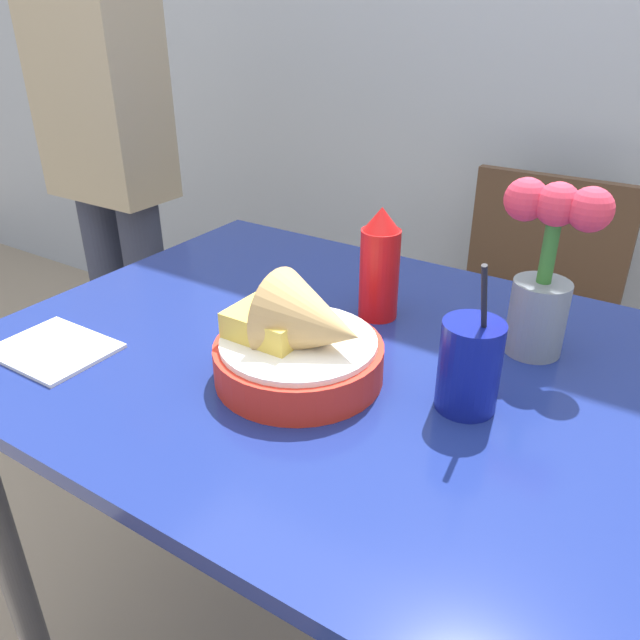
# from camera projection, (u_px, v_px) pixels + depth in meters

# --- Properties ---
(dining_table) EXTENTS (1.00, 0.79, 0.75)m
(dining_table) POSITION_uv_depth(u_px,v_px,m) (326.00, 410.00, 0.99)
(dining_table) COLOR navy
(dining_table) RESTS_ON ground_plane
(chair_far_window) EXTENTS (0.40, 0.40, 0.83)m
(chair_far_window) POSITION_uv_depth(u_px,v_px,m) (527.00, 311.00, 1.60)
(chair_far_window) COLOR #473323
(chair_far_window) RESTS_ON ground_plane
(food_basket) EXTENTS (0.23, 0.23, 0.15)m
(food_basket) POSITION_uv_depth(u_px,v_px,m) (303.00, 344.00, 0.84)
(food_basket) COLOR red
(food_basket) RESTS_ON dining_table
(ketchup_bottle) EXTENTS (0.06, 0.06, 0.19)m
(ketchup_bottle) POSITION_uv_depth(u_px,v_px,m) (380.00, 265.00, 0.99)
(ketchup_bottle) COLOR red
(ketchup_bottle) RESTS_ON dining_table
(drink_cup) EXTENTS (0.08, 0.08, 0.21)m
(drink_cup) POSITION_uv_depth(u_px,v_px,m) (469.00, 368.00, 0.78)
(drink_cup) COLOR navy
(drink_cup) RESTS_ON dining_table
(flower_vase) EXTENTS (0.14, 0.08, 0.25)m
(flower_vase) POSITION_uv_depth(u_px,v_px,m) (546.00, 268.00, 0.87)
(flower_vase) COLOR gray
(flower_vase) RESTS_ON dining_table
(napkin) EXTENTS (0.17, 0.13, 0.01)m
(napkin) POSITION_uv_depth(u_px,v_px,m) (54.00, 349.00, 0.93)
(napkin) COLOR white
(napkin) RESTS_ON dining_table
(person_standing) EXTENTS (0.32, 0.18, 1.54)m
(person_standing) POSITION_uv_depth(u_px,v_px,m) (107.00, 143.00, 1.59)
(person_standing) COLOR #2D3347
(person_standing) RESTS_ON ground_plane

